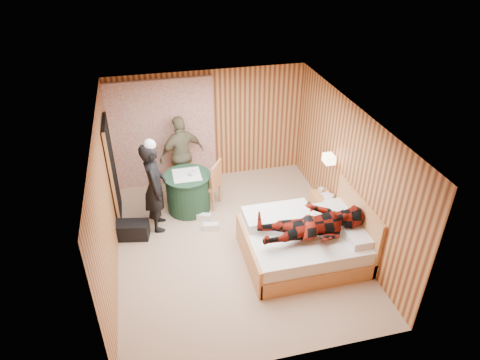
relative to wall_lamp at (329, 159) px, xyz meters
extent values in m
cube|color=tan|center=(-1.92, -0.45, -1.30)|extent=(4.20, 5.00, 0.01)
cube|color=white|center=(-1.92, -0.45, 1.20)|extent=(4.20, 5.00, 0.01)
cube|color=tan|center=(-1.92, 2.05, -0.05)|extent=(4.20, 0.02, 2.50)
cube|color=tan|center=(-4.02, -0.45, -0.05)|extent=(0.02, 5.00, 2.50)
cube|color=tan|center=(0.18, -0.45, -0.05)|extent=(0.02, 5.00, 2.50)
cube|color=beige|center=(-2.92, 1.98, -0.10)|extent=(2.20, 0.08, 2.40)
cube|color=black|center=(-3.98, 0.95, -0.28)|extent=(0.06, 0.90, 2.05)
cylinder|color=gold|center=(0.08, 0.00, 0.00)|extent=(0.18, 0.04, 0.04)
cube|color=#FFDFB2|center=(0.00, 0.00, 0.00)|extent=(0.18, 0.24, 0.16)
cube|color=tan|center=(-0.82, -1.08, -1.15)|extent=(2.01, 1.60, 0.30)
cube|color=white|center=(-0.82, -1.08, -0.87)|extent=(1.95, 1.54, 0.25)
cube|color=tan|center=(-1.83, -1.08, -1.02)|extent=(0.06, 1.60, 0.56)
cube|color=tan|center=(0.14, -1.08, -0.75)|extent=(0.06, 1.60, 1.10)
cube|color=silver|center=(-0.04, -1.46, -0.68)|extent=(0.38, 0.55, 0.14)
cube|color=silver|center=(-0.04, -0.70, -0.68)|extent=(0.38, 0.55, 0.14)
cube|color=white|center=(-1.17, -0.63, -0.66)|extent=(1.20, 0.60, 0.18)
cube|color=tan|center=(-0.04, -0.03, -1.05)|extent=(0.36, 0.50, 0.50)
cube|color=tan|center=(-0.04, -0.03, -0.89)|extent=(0.38, 0.52, 0.03)
cylinder|color=#1B3A27|center=(-2.59, 0.84, -0.91)|extent=(0.86, 0.86, 0.79)
cylinder|color=#1B3A27|center=(-2.59, 0.84, -0.51)|extent=(0.93, 0.93, 0.03)
cube|color=silver|center=(-2.59, 0.84, -0.48)|extent=(0.58, 0.58, 0.01)
cube|color=tan|center=(-2.59, 1.48, -0.85)|extent=(0.47, 0.47, 0.05)
cube|color=tan|center=(-2.62, 1.67, -0.60)|extent=(0.42, 0.09, 0.46)
cylinder|color=tan|center=(-2.74, 1.30, -1.08)|extent=(0.04, 0.04, 0.43)
cylinder|color=tan|center=(-2.44, 1.67, -1.08)|extent=(0.04, 0.04, 0.43)
cube|color=tan|center=(-2.18, 0.90, -0.81)|extent=(0.63, 0.63, 0.05)
cube|color=tan|center=(-2.00, 0.79, -0.53)|extent=(0.28, 0.41, 0.50)
cylinder|color=tan|center=(-2.24, 1.16, -1.06)|extent=(0.04, 0.04, 0.47)
cylinder|color=tan|center=(-2.12, 0.64, -1.06)|extent=(0.04, 0.04, 0.47)
cube|color=black|center=(-3.74, 0.16, -1.13)|extent=(0.64, 0.42, 0.34)
cube|color=silver|center=(-2.36, 0.41, -1.24)|extent=(0.30, 0.21, 0.12)
cube|color=silver|center=(-2.28, 0.06, -1.23)|extent=(0.31, 0.17, 0.13)
imported|color=black|center=(-3.24, 0.40, -0.40)|extent=(0.46, 0.67, 1.80)
imported|color=#6C6548|center=(-2.59, 1.61, -0.44)|extent=(1.09, 0.75, 1.72)
imported|color=maroon|center=(-0.77, -1.28, -0.32)|extent=(0.86, 0.67, 1.77)
imported|color=silver|center=(-0.04, -0.08, -0.79)|extent=(0.22, 0.26, 0.02)
imported|color=silver|center=(-0.04, -0.08, -0.77)|extent=(0.26, 0.28, 0.02)
imported|color=silver|center=(-0.04, 0.10, -0.76)|extent=(0.11, 0.11, 0.09)
imported|color=silver|center=(-2.49, 0.79, -0.43)|extent=(0.15, 0.15, 0.10)
camera|label=1|loc=(-3.23, -6.40, 3.89)|focal=32.00mm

